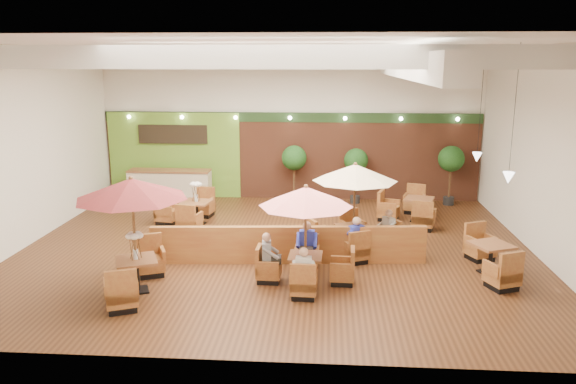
# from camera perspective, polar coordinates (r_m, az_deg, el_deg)

# --- Properties ---
(room) EXTENTS (14.04, 14.00, 5.52)m
(room) POSITION_cam_1_polar(r_m,az_deg,el_deg) (16.06, -0.00, 8.01)
(room) COLOR #381E0F
(room) RESTS_ON ground
(service_counter) EXTENTS (3.00, 0.75, 1.18)m
(service_counter) POSITION_cam_1_polar(r_m,az_deg,el_deg) (21.15, -11.90, 0.63)
(service_counter) COLOR beige
(service_counter) RESTS_ON ground
(booth_divider) EXTENTS (7.04, 0.72, 0.98)m
(booth_divider) POSITION_cam_1_polar(r_m,az_deg,el_deg) (14.42, 0.04, -5.38)
(booth_divider) COLOR brown
(booth_divider) RESTS_ON ground
(table_0) EXTENTS (2.46, 2.79, 2.66)m
(table_0) POSITION_cam_1_polar(r_m,az_deg,el_deg) (12.70, -15.52, -1.28)
(table_0) COLOR brown
(table_0) RESTS_ON ground
(table_1) EXTENTS (2.30, 2.30, 2.36)m
(table_1) POSITION_cam_1_polar(r_m,az_deg,el_deg) (12.84, 1.81, -2.43)
(table_1) COLOR brown
(table_1) RESTS_ON ground
(table_2) EXTENTS (2.58, 2.58, 2.47)m
(table_2) POSITION_cam_1_polar(r_m,az_deg,el_deg) (15.10, 6.78, 0.13)
(table_2) COLOR brown
(table_2) RESTS_ON ground
(table_3) EXTENTS (1.82, 2.65, 1.54)m
(table_3) POSITION_cam_1_polar(r_m,az_deg,el_deg) (18.05, -10.04, -1.87)
(table_3) COLOR brown
(table_3) RESTS_ON ground
(table_4) EXTENTS (1.12, 2.73, 0.96)m
(table_4) POSITION_cam_1_polar(r_m,az_deg,el_deg) (14.64, 19.88, -6.42)
(table_4) COLOR brown
(table_4) RESTS_ON ground
(table_5) EXTENTS (1.92, 2.74, 0.97)m
(table_5) POSITION_cam_1_polar(r_m,az_deg,el_deg) (18.62, 12.27, -1.79)
(table_5) COLOR brown
(table_5) RESTS_ON ground
(topiary_0) EXTENTS (0.90, 0.90, 2.10)m
(topiary_0) POSITION_cam_1_polar(r_m,az_deg,el_deg) (20.38, 0.62, 3.26)
(topiary_0) COLOR black
(topiary_0) RESTS_ON ground
(topiary_1) EXTENTS (0.87, 0.87, 2.01)m
(topiary_1) POSITION_cam_1_polar(r_m,az_deg,el_deg) (20.38, 6.92, 2.98)
(topiary_1) COLOR black
(topiary_1) RESTS_ON ground
(topiary_2) EXTENTS (0.92, 0.92, 2.14)m
(topiary_2) POSITION_cam_1_polar(r_m,az_deg,el_deg) (20.81, 16.24, 3.03)
(topiary_2) COLOR black
(topiary_2) RESTS_ON ground
(diner_0) EXTENTS (0.35, 0.28, 0.71)m
(diner_0) POSITION_cam_1_polar(r_m,az_deg,el_deg) (12.30, 1.62, -7.55)
(diner_0) COLOR silver
(diner_0) RESTS_ON ground
(diner_1) EXTENTS (0.37, 0.30, 0.76)m
(diner_1) POSITION_cam_1_polar(r_m,az_deg,el_deg) (13.92, 1.93, -4.98)
(diner_1) COLOR #2936B2
(diner_1) RESTS_ON ground
(diner_2) EXTENTS (0.31, 0.38, 0.74)m
(diner_2) POSITION_cam_1_polar(r_m,az_deg,el_deg) (13.17, -1.98, -6.09)
(diner_2) COLOR gray
(diner_2) RESTS_ON ground
(diner_3) EXTENTS (0.44, 0.43, 0.77)m
(diner_3) POSITION_cam_1_polar(r_m,az_deg,el_deg) (14.48, 6.84, -4.32)
(diner_3) COLOR #2936B2
(diner_3) RESTS_ON ground
(diner_4) EXTENTS (0.39, 0.40, 0.72)m
(diner_4) POSITION_cam_1_polar(r_m,az_deg,el_deg) (15.42, 10.03, -3.41)
(diner_4) COLOR silver
(diner_4) RESTS_ON ground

